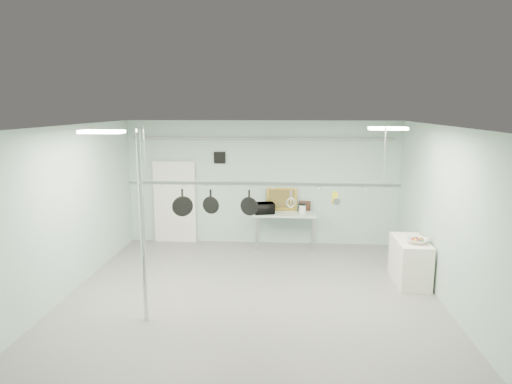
# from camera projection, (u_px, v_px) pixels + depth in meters

# --- Properties ---
(floor) EXTENTS (8.00, 8.00, 0.00)m
(floor) POSITION_uv_depth(u_px,v_px,m) (250.00, 307.00, 8.17)
(floor) COLOR gray
(floor) RESTS_ON ground
(ceiling) EXTENTS (7.00, 8.00, 0.02)m
(ceiling) POSITION_uv_depth(u_px,v_px,m) (249.00, 128.00, 7.59)
(ceiling) COLOR silver
(ceiling) RESTS_ON back_wall
(back_wall) EXTENTS (7.00, 0.02, 3.20)m
(back_wall) POSITION_uv_depth(u_px,v_px,m) (262.00, 183.00, 11.79)
(back_wall) COLOR #A5C6BB
(back_wall) RESTS_ON floor
(right_wall) EXTENTS (0.02, 8.00, 3.20)m
(right_wall) POSITION_uv_depth(u_px,v_px,m) (457.00, 224.00, 7.65)
(right_wall) COLOR #A5C6BB
(right_wall) RESTS_ON floor
(door) EXTENTS (1.10, 0.10, 2.20)m
(door) POSITION_uv_depth(u_px,v_px,m) (175.00, 203.00, 12.00)
(door) COLOR silver
(door) RESTS_ON floor
(wall_vent) EXTENTS (0.30, 0.04, 0.30)m
(wall_vent) POSITION_uv_depth(u_px,v_px,m) (220.00, 158.00, 11.73)
(wall_vent) COLOR black
(wall_vent) RESTS_ON back_wall
(conduit_pipe) EXTENTS (6.60, 0.07, 0.07)m
(conduit_pipe) POSITION_uv_depth(u_px,v_px,m) (262.00, 139.00, 11.49)
(conduit_pipe) COLOR gray
(conduit_pipe) RESTS_ON back_wall
(chrome_pole) EXTENTS (0.08, 0.08, 3.20)m
(chrome_pole) POSITION_uv_depth(u_px,v_px,m) (143.00, 228.00, 7.41)
(chrome_pole) COLOR silver
(chrome_pole) RESTS_ON floor
(prep_table) EXTENTS (1.60, 0.70, 0.91)m
(prep_table) POSITION_uv_depth(u_px,v_px,m) (285.00, 216.00, 11.51)
(prep_table) COLOR #B2D1BB
(prep_table) RESTS_ON floor
(side_cabinet) EXTENTS (0.60, 1.20, 0.90)m
(side_cabinet) POSITION_uv_depth(u_px,v_px,m) (410.00, 261.00, 9.25)
(side_cabinet) COLOR white
(side_cabinet) RESTS_ON floor
(pot_rack) EXTENTS (4.80, 0.06, 1.00)m
(pot_rack) POSITION_uv_depth(u_px,v_px,m) (262.00, 182.00, 8.05)
(pot_rack) COLOR #B7B7BC
(pot_rack) RESTS_ON ceiling
(light_panel_left) EXTENTS (0.65, 0.30, 0.05)m
(light_panel_left) POSITION_uv_depth(u_px,v_px,m) (102.00, 132.00, 6.96)
(light_panel_left) COLOR white
(light_panel_left) RESTS_ON ceiling
(light_panel_right) EXTENTS (0.65, 0.30, 0.05)m
(light_panel_right) POSITION_uv_depth(u_px,v_px,m) (388.00, 129.00, 8.02)
(light_panel_right) COLOR white
(light_panel_right) RESTS_ON ceiling
(microwave) EXTENTS (0.57, 0.45, 0.27)m
(microwave) POSITION_uv_depth(u_px,v_px,m) (264.00, 208.00, 11.40)
(microwave) COLOR black
(microwave) RESTS_ON prep_table
(coffee_canister) EXTENTS (0.19, 0.19, 0.21)m
(coffee_canister) POSITION_uv_depth(u_px,v_px,m) (302.00, 209.00, 11.46)
(coffee_canister) COLOR white
(coffee_canister) RESTS_ON prep_table
(painting_large) EXTENTS (0.78, 0.13, 0.58)m
(painting_large) POSITION_uv_depth(u_px,v_px,m) (282.00, 199.00, 11.75)
(painting_large) COLOR gold
(painting_large) RESTS_ON prep_table
(painting_small) EXTENTS (0.30, 0.10, 0.25)m
(painting_small) POSITION_uv_depth(u_px,v_px,m) (305.00, 206.00, 11.74)
(painting_small) COLOR #371D13
(painting_small) RESTS_ON prep_table
(fruit_bowl) EXTENTS (0.53, 0.53, 0.10)m
(fruit_bowl) POSITION_uv_depth(u_px,v_px,m) (418.00, 241.00, 8.94)
(fruit_bowl) COLOR silver
(fruit_bowl) RESTS_ON side_cabinet
(skillet_left) EXTENTS (0.37, 0.19, 0.49)m
(skillet_left) POSITION_uv_depth(u_px,v_px,m) (182.00, 202.00, 8.21)
(skillet_left) COLOR black
(skillet_left) RESTS_ON pot_rack
(skillet_mid) EXTENTS (0.32, 0.14, 0.44)m
(skillet_mid) POSITION_uv_depth(u_px,v_px,m) (211.00, 201.00, 8.17)
(skillet_mid) COLOR black
(skillet_mid) RESTS_ON pot_rack
(skillet_right) EXTENTS (0.34, 0.16, 0.46)m
(skillet_right) POSITION_uv_depth(u_px,v_px,m) (249.00, 202.00, 8.13)
(skillet_right) COLOR black
(skillet_right) RESTS_ON pot_rack
(whisk) EXTENTS (0.17, 0.17, 0.35)m
(whisk) POSITION_uv_depth(u_px,v_px,m) (291.00, 200.00, 8.07)
(whisk) COLOR silver
(whisk) RESTS_ON pot_rack
(grater) EXTENTS (0.10, 0.03, 0.24)m
(grater) POSITION_uv_depth(u_px,v_px,m) (335.00, 198.00, 8.01)
(grater) COLOR yellow
(grater) RESTS_ON pot_rack
(saucepan) EXTENTS (0.14, 0.11, 0.24)m
(saucepan) POSITION_uv_depth(u_px,v_px,m) (337.00, 198.00, 8.01)
(saucepan) COLOR #BABABF
(saucepan) RESTS_ON pot_rack
(fruit_cluster) EXTENTS (0.24, 0.24, 0.09)m
(fruit_cluster) POSITION_uv_depth(u_px,v_px,m) (418.00, 239.00, 8.93)
(fruit_cluster) COLOR #A40F1C
(fruit_cluster) RESTS_ON fruit_bowl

